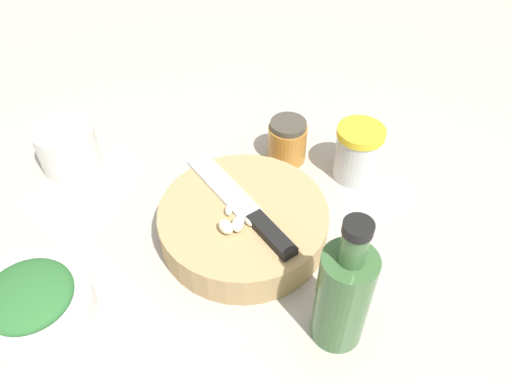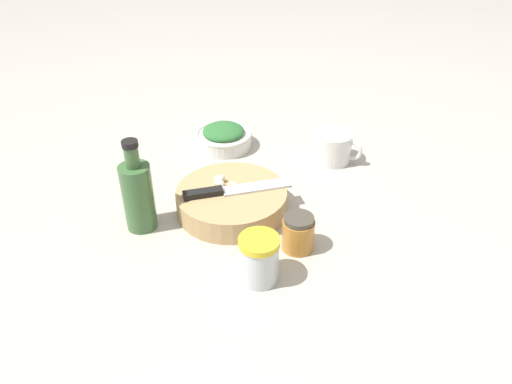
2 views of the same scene
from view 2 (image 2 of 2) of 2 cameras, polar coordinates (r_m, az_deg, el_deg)
ground_plane at (r=1.06m, az=0.27°, el=-2.71°), size 5.00×5.00×0.00m
cutting_board at (r=1.06m, az=-2.80°, el=-1.00°), size 0.23×0.23×0.05m
chef_knife at (r=1.04m, az=-2.89°, el=0.24°), size 0.15×0.20×0.01m
garlic_cloves at (r=1.06m, az=-4.04°, el=1.10°), size 0.06×0.06×0.02m
herb_bowl at (r=1.30m, az=-3.72°, el=6.32°), size 0.15×0.15×0.06m
spice_jar at (r=0.88m, az=0.36°, el=-7.65°), size 0.07×0.07×0.09m
coffee_mug at (r=1.25m, az=8.78°, el=5.09°), size 0.09×0.12×0.07m
honey_jar at (r=0.96m, az=4.84°, el=-4.67°), size 0.06×0.06×0.07m
oil_bottle at (r=1.01m, az=-13.36°, el=-0.23°), size 0.06×0.06×0.20m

